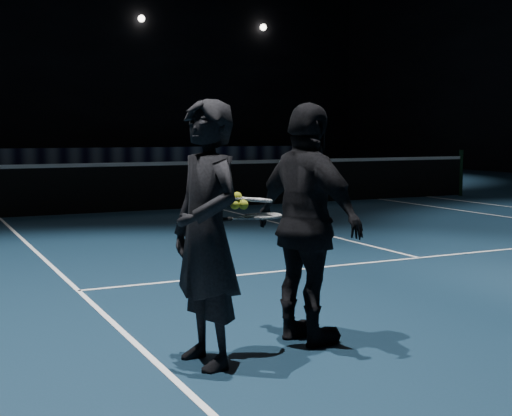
# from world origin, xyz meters

# --- Properties ---
(floor) EXTENTS (36.00, 36.00, 0.00)m
(floor) POSITION_xyz_m (0.00, 0.00, 0.00)
(floor) COLOR #0D2330
(floor) RESTS_ON ground
(wall_back) EXTENTS (30.00, 0.00, 30.00)m
(wall_back) POSITION_xyz_m (0.00, 18.00, 5.00)
(wall_back) COLOR black
(wall_back) RESTS_ON ground
(court_lines) EXTENTS (10.98, 23.78, 0.01)m
(court_lines) POSITION_xyz_m (0.00, 0.00, 0.00)
(court_lines) COLOR white
(court_lines) RESTS_ON floor
(net_post_right) EXTENTS (0.10, 0.10, 1.10)m
(net_post_right) POSITION_xyz_m (6.40, 0.00, 0.55)
(net_post_right) COLOR black
(net_post_right) RESTS_ON floor
(net_mesh) EXTENTS (12.80, 0.02, 0.86)m
(net_mesh) POSITION_xyz_m (0.00, 0.00, 0.45)
(net_mesh) COLOR black
(net_mesh) RESTS_ON floor
(net_tape) EXTENTS (12.80, 0.03, 0.07)m
(net_tape) POSITION_xyz_m (0.00, 0.00, 0.92)
(net_tape) COLOR white
(net_tape) RESTS_ON net_mesh
(sponsor_backdrop) EXTENTS (22.00, 0.15, 0.90)m
(sponsor_backdrop) POSITION_xyz_m (0.00, 15.50, 0.45)
(sponsor_backdrop) COLOR black
(sponsor_backdrop) RESTS_ON floor
(fixtures_far) EXTENTS (20.00, 0.30, 0.30)m
(fixtures_far) POSITION_xyz_m (0.00, 17.80, 6.50)
(fixtures_far) COLOR white
(fixtures_far) RESTS_ON wall_back
(player_a) EXTENTS (0.51, 0.69, 1.73)m
(player_a) POSITION_xyz_m (-3.81, -8.95, 0.87)
(player_a) COLOR black
(player_a) RESTS_ON floor
(player_b) EXTENTS (0.64, 1.08, 1.73)m
(player_b) POSITION_xyz_m (-2.97, -8.81, 0.87)
(player_b) COLOR black
(player_b) RESTS_ON floor
(racket_lower) EXTENTS (0.71, 0.33, 0.03)m
(racket_lower) POSITION_xyz_m (-3.37, -8.88, 0.95)
(racket_lower) COLOR black
(racket_lower) RESTS_ON player_a
(racket_upper) EXTENTS (0.71, 0.37, 0.10)m
(racket_upper) POSITION_xyz_m (-3.42, -8.85, 1.06)
(racket_upper) COLOR black
(racket_upper) RESTS_ON player_b
(tennis_balls) EXTENTS (0.12, 0.10, 0.12)m
(tennis_balls) POSITION_xyz_m (-3.56, -8.91, 1.06)
(tennis_balls) COLOR yellow
(tennis_balls) RESTS_ON racket_upper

